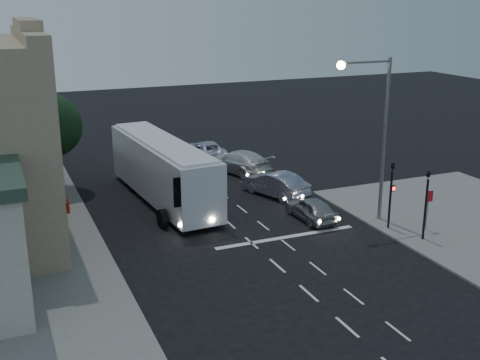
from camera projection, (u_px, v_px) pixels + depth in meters
name	position (u px, v px, depth m)	size (l,w,h in m)	color
ground	(268.00, 258.00, 29.16)	(120.00, 120.00, 0.00)	black
road_markings	(263.00, 231.00, 32.55)	(8.00, 30.55, 0.01)	silver
tour_bus	(163.00, 169.00, 36.77)	(3.58, 12.76, 3.87)	white
car_suv	(311.00, 209.00, 34.00)	(1.56, 3.89, 1.32)	#A2A2A2
car_sedan_a	(275.00, 184.00, 38.15)	(1.65, 4.74, 1.56)	#9F9EB1
car_sedan_b	(239.00, 161.00, 43.34)	(2.26, 5.55, 1.61)	white
car_sedan_c	(207.00, 150.00, 47.23)	(2.28, 4.94, 1.37)	silver
traffic_signal_main	(391.00, 187.00, 31.98)	(0.25, 0.35, 4.10)	black
traffic_signal_side	(427.00, 197.00, 30.50)	(0.18, 0.15, 4.10)	black
regulatory_sign	(428.00, 204.00, 31.96)	(0.45, 0.12, 2.20)	slate
streetlight	(376.00, 122.00, 32.19)	(3.32, 0.44, 9.00)	slate
street_tree	(50.00, 123.00, 38.04)	(4.00, 4.00, 6.20)	black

